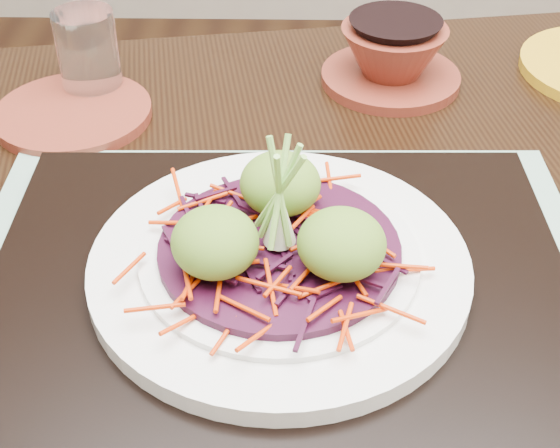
{
  "coord_description": "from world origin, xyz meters",
  "views": [
    {
      "loc": [
        -0.08,
        -0.55,
        1.14
      ],
      "look_at": [
        -0.09,
        -0.1,
        0.78
      ],
      "focal_mm": 50.0,
      "sensor_mm": 36.0,
      "label": 1
    }
  ],
  "objects_px": {
    "white_plate": "(279,263)",
    "terracotta_side_plate": "(73,113)",
    "dining_table": "(307,309)",
    "serving_tray": "(279,282)",
    "water_glass": "(88,54)",
    "terracotta_bowl_set": "(392,58)"
  },
  "relations": [
    {
      "from": "serving_tray",
      "to": "terracotta_bowl_set",
      "type": "bearing_deg",
      "value": 70.18
    },
    {
      "from": "terracotta_side_plate",
      "to": "terracotta_bowl_set",
      "type": "distance_m",
      "value": 0.34
    },
    {
      "from": "serving_tray",
      "to": "terracotta_bowl_set",
      "type": "distance_m",
      "value": 0.36
    },
    {
      "from": "terracotta_side_plate",
      "to": "water_glass",
      "type": "xyz_separation_m",
      "value": [
        0.01,
        0.05,
        0.04
      ]
    },
    {
      "from": "dining_table",
      "to": "serving_tray",
      "type": "distance_m",
      "value": 0.14
    },
    {
      "from": "white_plate",
      "to": "water_glass",
      "type": "xyz_separation_m",
      "value": [
        -0.2,
        0.31,
        0.01
      ]
    },
    {
      "from": "terracotta_side_plate",
      "to": "water_glass",
      "type": "bearing_deg",
      "value": 79.88
    },
    {
      "from": "serving_tray",
      "to": "terracotta_side_plate",
      "type": "distance_m",
      "value": 0.33
    },
    {
      "from": "serving_tray",
      "to": "water_glass",
      "type": "distance_m",
      "value": 0.37
    },
    {
      "from": "dining_table",
      "to": "serving_tray",
      "type": "relative_size",
      "value": 2.96
    },
    {
      "from": "serving_tray",
      "to": "white_plate",
      "type": "distance_m",
      "value": 0.02
    },
    {
      "from": "white_plate",
      "to": "water_glass",
      "type": "bearing_deg",
      "value": 123.55
    },
    {
      "from": "serving_tray",
      "to": "dining_table",
      "type": "bearing_deg",
      "value": 72.74
    },
    {
      "from": "dining_table",
      "to": "water_glass",
      "type": "distance_m",
      "value": 0.35
    },
    {
      "from": "white_plate",
      "to": "water_glass",
      "type": "height_order",
      "value": "water_glass"
    },
    {
      "from": "terracotta_side_plate",
      "to": "water_glass",
      "type": "relative_size",
      "value": 1.76
    },
    {
      "from": "water_glass",
      "to": "terracotta_bowl_set",
      "type": "bearing_deg",
      "value": 5.08
    },
    {
      "from": "white_plate",
      "to": "terracotta_side_plate",
      "type": "height_order",
      "value": "white_plate"
    },
    {
      "from": "dining_table",
      "to": "terracotta_bowl_set",
      "type": "relative_size",
      "value": 7.52
    },
    {
      "from": "dining_table",
      "to": "white_plate",
      "type": "relative_size",
      "value": 4.56
    },
    {
      "from": "terracotta_side_plate",
      "to": "white_plate",
      "type": "bearing_deg",
      "value": -49.88
    },
    {
      "from": "white_plate",
      "to": "water_glass",
      "type": "distance_m",
      "value": 0.37
    }
  ]
}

